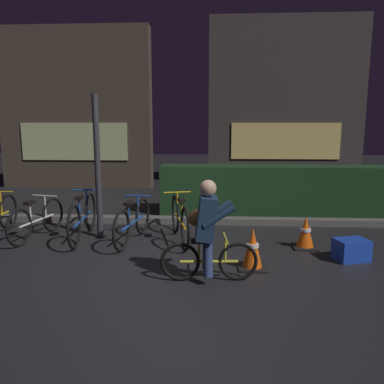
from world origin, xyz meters
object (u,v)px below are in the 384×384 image
Objects in this scene: traffic_cone_far at (305,233)px; blue_crate at (351,250)px; parked_bike_left_mid at (37,220)px; traffic_cone_near at (252,249)px; parked_bike_center_left at (83,218)px; parked_bike_center_right at (133,222)px; parked_bike_right_mid at (180,220)px; cyclist at (207,230)px; street_post at (98,168)px.

traffic_cone_far is 1.14× the size of blue_crate.
traffic_cone_near is (3.47, -1.18, -0.05)m from parked_bike_left_mid.
parked_bike_center_left is 3.43× the size of traffic_cone_far.
parked_bike_left_mid is 2.68× the size of traffic_cone_near.
parked_bike_center_right is at bearing -83.86° from parked_bike_left_mid.
parked_bike_right_mid is 3.25× the size of traffic_cone_far.
parked_bike_center_right is 0.77m from parked_bike_right_mid.
cyclist is (-2.02, -0.81, 0.48)m from blue_crate.
cyclist is (1.23, -1.48, 0.30)m from parked_bike_center_right.
parked_bike_center_left is 1.06× the size of parked_bike_right_mid.
traffic_cone_far is (3.58, -0.28, -0.12)m from parked_bike_center_left.
cyclist reaches higher than traffic_cone_far.
cyclist is at bearing -131.63° from parked_bike_center_right.
traffic_cone_far is (1.97, -0.28, -0.11)m from parked_bike_right_mid.
cyclist is at bearing -177.69° from parked_bike_right_mid.
blue_crate is 2.22m from cyclist.
traffic_cone_far reaches higher than blue_crate.
parked_bike_center_left is 2.64m from cyclist.
parked_bike_right_mid is 1.99m from traffic_cone_far.
parked_bike_center_left reaches higher than parked_bike_left_mid.
parked_bike_right_mid is 2.95× the size of traffic_cone_near.
cyclist is at bearing -145.54° from traffic_cone_near.
parked_bike_center_right is 0.96× the size of parked_bike_right_mid.
parked_bike_center_left is 1.62m from parked_bike_right_mid.
parked_bike_right_mid is at bearing 102.10° from cyclist.
street_post is 1.59× the size of parked_bike_left_mid.
parked_bike_left_mid is 0.79m from parked_bike_center_left.
street_post is 4.09m from blue_crate.
blue_crate is (2.49, -0.79, -0.20)m from parked_bike_right_mid.
cyclist is at bearing -42.87° from street_post.
cyclist is (2.09, -1.59, 0.27)m from parked_bike_center_left.
parked_bike_center_right reaches higher than traffic_cone_far.
cyclist is at bearing -158.18° from blue_crate.
street_post is 1.90× the size of cyclist.
blue_crate is (4.89, -0.78, -0.17)m from parked_bike_left_mid.
blue_crate is at bearing -44.13° from traffic_cone_far.
street_post is 1.07m from parked_bike_center_right.
blue_crate is (3.25, -0.67, -0.18)m from parked_bike_center_right.
blue_crate is (4.11, -0.79, -0.21)m from parked_bike_center_left.
parked_bike_right_mid is at bearing -72.41° from parked_bike_center_right.
traffic_cone_near is 1.26× the size of blue_crate.
traffic_cone_near is at bearing -98.68° from parked_bike_left_mid.
street_post is at bearing 77.78° from parked_bike_center_right.
traffic_cone_near is 0.45× the size of cyclist.
street_post reaches higher than parked_bike_right_mid.
parked_bike_center_right reaches higher than parked_bike_left_mid.
parked_bike_right_mid is (0.76, 0.12, 0.02)m from parked_bike_center_right.
traffic_cone_near is at bearing 30.09° from cyclist.
parked_bike_left_mid is 2.40m from parked_bike_right_mid.
street_post reaches higher than traffic_cone_far.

